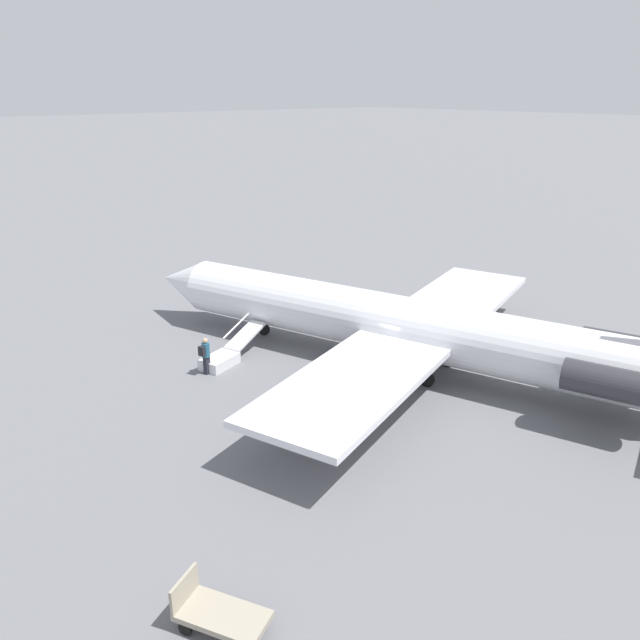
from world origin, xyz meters
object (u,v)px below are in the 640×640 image
at_px(airplane_main, 412,327).
at_px(passenger, 205,354).
at_px(boarding_stairs, 225,356).
at_px(luggage_cart, 218,613).

height_order(airplane_main, passenger, airplane_main).
height_order(boarding_stairs, passenger, passenger).
xyz_separation_m(passenger, luggage_cart, (-12.57, 7.24, -0.54)).
height_order(airplane_main, boarding_stairs, airplane_main).
distance_m(boarding_stairs, luggage_cart, 15.56).
xyz_separation_m(airplane_main, boarding_stairs, (6.18, 6.07, -1.73)).
bearing_deg(luggage_cart, passenger, -56.50).
xyz_separation_m(boarding_stairs, passenger, (-0.46, 1.28, 0.63)).
relative_size(boarding_stairs, luggage_cart, 1.68).
bearing_deg(luggage_cart, airplane_main, -91.42).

